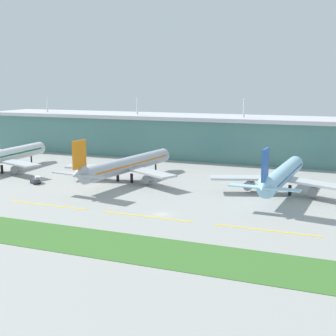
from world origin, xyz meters
The scene contains 10 objects.
ground_plane centered at (0.00, 0.00, 0.00)m, with size 600.00×600.00×0.00m, color #9E9E99.
terminal_building centered at (0.00, 105.67, 10.85)m, with size 288.00×34.00×30.30m.
airliner_near_middle centered at (-30.58, 37.57, 6.45)m, with size 48.45×65.13×18.90m.
airliner_far_middle centered at (27.97, 38.69, 6.44)m, with size 48.76×60.72×18.90m.
taxiway_stripe_mid_west centered at (-37.00, -4.16, 0.02)m, with size 28.00×0.70×0.04m, color yellow.
taxiway_stripe_centre centered at (-3.00, -4.16, 0.02)m, with size 28.00×0.70×0.04m, color yellow.
taxiway_stripe_mid_east centered at (31.00, -4.16, 0.02)m, with size 28.00×0.70×0.04m, color yellow.
grass_verge centered at (0.00, -29.21, 0.05)m, with size 300.00×18.00×0.10m, color #3D702D.
pushback_tug centered at (-60.71, 20.71, 1.10)m, with size 5.00×4.35×1.85m.
baggage_cart centered at (-60.85, 22.47, 1.26)m, with size 3.85×3.79×2.48m.
Camera 1 is at (51.88, -122.95, 37.57)m, focal length 50.84 mm.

